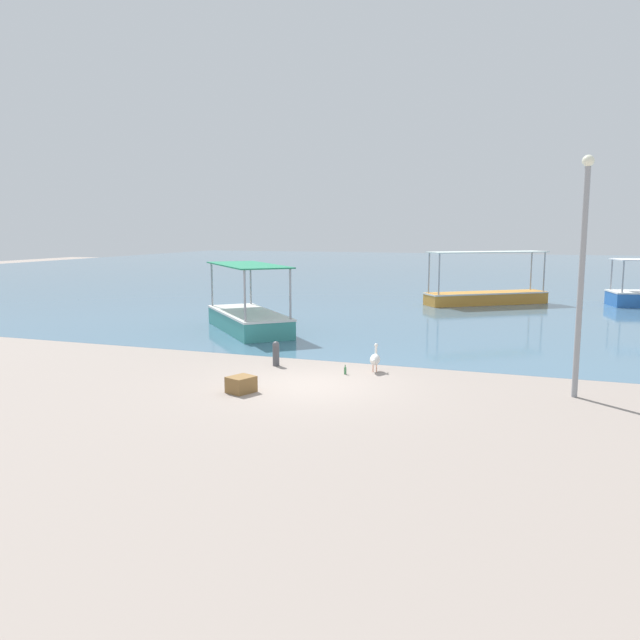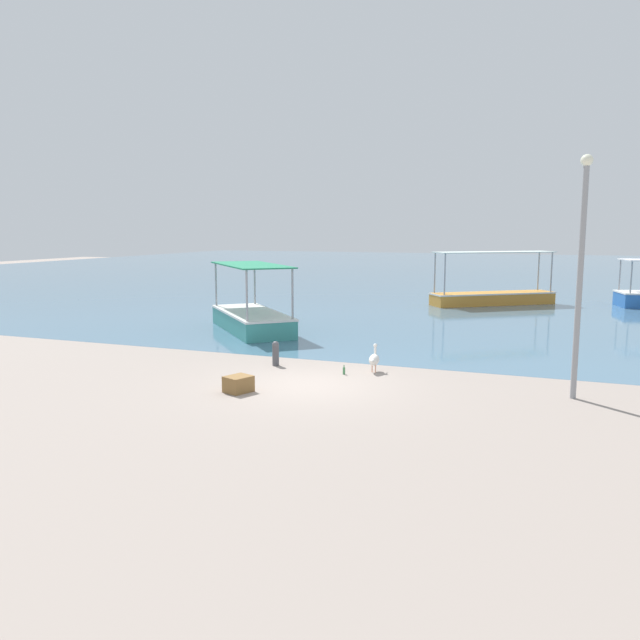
{
  "view_description": "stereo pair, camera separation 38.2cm",
  "coord_description": "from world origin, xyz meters",
  "px_view_note": "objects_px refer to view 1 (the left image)",
  "views": [
    {
      "loc": [
        5.54,
        -14.88,
        4.03
      ],
      "look_at": [
        -0.75,
        2.86,
        1.29
      ],
      "focal_mm": 35.0,
      "sensor_mm": 36.0,
      "label": 1
    },
    {
      "loc": [
        5.9,
        -14.75,
        4.03
      ],
      "look_at": [
        -0.75,
        2.86,
        1.29
      ],
      "focal_mm": 35.0,
      "sensor_mm": 36.0,
      "label": 2
    }
  ],
  "objects_px": {
    "pelican": "(375,359)",
    "mooring_bollard": "(276,353)",
    "lamp_post": "(582,264)",
    "cargo_crate": "(241,384)",
    "glass_bottle": "(345,371)",
    "fishing_boat_far_right": "(249,317)",
    "fishing_boat_near_left": "(486,294)"
  },
  "relations": [
    {
      "from": "cargo_crate",
      "to": "glass_bottle",
      "type": "distance_m",
      "value": 3.32
    },
    {
      "from": "pelican",
      "to": "lamp_post",
      "type": "distance_m",
      "value": 6.06
    },
    {
      "from": "fishing_boat_far_right",
      "to": "mooring_bollard",
      "type": "xyz_separation_m",
      "value": [
        3.61,
        -5.54,
        -0.16
      ]
    },
    {
      "from": "mooring_bollard",
      "to": "glass_bottle",
      "type": "height_order",
      "value": "mooring_bollard"
    },
    {
      "from": "fishing_boat_near_left",
      "to": "pelican",
      "type": "xyz_separation_m",
      "value": [
        -1.6,
        -17.87,
        -0.16
      ]
    },
    {
      "from": "pelican",
      "to": "glass_bottle",
      "type": "xyz_separation_m",
      "value": [
        -0.71,
        -0.58,
        -0.27
      ]
    },
    {
      "from": "fishing_boat_far_right",
      "to": "cargo_crate",
      "type": "relative_size",
      "value": 8.73
    },
    {
      "from": "lamp_post",
      "to": "mooring_bollard",
      "type": "bearing_deg",
      "value": 174.44
    },
    {
      "from": "fishing_boat_near_left",
      "to": "mooring_bollard",
      "type": "bearing_deg",
      "value": -104.28
    },
    {
      "from": "fishing_boat_near_left",
      "to": "cargo_crate",
      "type": "xyz_separation_m",
      "value": [
        -4.18,
        -21.19,
        -0.33
      ]
    },
    {
      "from": "fishing_boat_far_right",
      "to": "lamp_post",
      "type": "distance_m",
      "value": 13.7
    },
    {
      "from": "pelican",
      "to": "mooring_bollard",
      "type": "xyz_separation_m",
      "value": [
        -2.99,
        -0.2,
        0.02
      ]
    },
    {
      "from": "fishing_boat_near_left",
      "to": "mooring_bollard",
      "type": "xyz_separation_m",
      "value": [
        -4.6,
        -18.06,
        -0.14
      ]
    },
    {
      "from": "mooring_bollard",
      "to": "fishing_boat_far_right",
      "type": "bearing_deg",
      "value": 123.06
    },
    {
      "from": "fishing_boat_far_right",
      "to": "glass_bottle",
      "type": "xyz_separation_m",
      "value": [
        5.89,
        -5.92,
        -0.45
      ]
    },
    {
      "from": "fishing_boat_far_right",
      "to": "glass_bottle",
      "type": "bearing_deg",
      "value": -45.17
    },
    {
      "from": "fishing_boat_far_right",
      "to": "pelican",
      "type": "relative_size",
      "value": 6.77
    },
    {
      "from": "fishing_boat_near_left",
      "to": "mooring_bollard",
      "type": "relative_size",
      "value": 8.72
    },
    {
      "from": "fishing_boat_near_left",
      "to": "pelican",
      "type": "bearing_deg",
      "value": -95.13
    },
    {
      "from": "lamp_post",
      "to": "fishing_boat_near_left",
      "type": "bearing_deg",
      "value": 100.94
    },
    {
      "from": "fishing_boat_near_left",
      "to": "glass_bottle",
      "type": "height_order",
      "value": "fishing_boat_near_left"
    },
    {
      "from": "fishing_boat_near_left",
      "to": "pelican",
      "type": "height_order",
      "value": "fishing_boat_near_left"
    },
    {
      "from": "fishing_boat_far_right",
      "to": "lamp_post",
      "type": "bearing_deg",
      "value": -28.15
    },
    {
      "from": "fishing_boat_far_right",
      "to": "pelican",
      "type": "bearing_deg",
      "value": -39.0
    },
    {
      "from": "cargo_crate",
      "to": "glass_bottle",
      "type": "xyz_separation_m",
      "value": [
        1.87,
        2.75,
        -0.1
      ]
    },
    {
      "from": "cargo_crate",
      "to": "lamp_post",
      "type": "bearing_deg",
      "value": 16.58
    },
    {
      "from": "fishing_boat_far_right",
      "to": "cargo_crate",
      "type": "height_order",
      "value": "fishing_boat_far_right"
    },
    {
      "from": "glass_bottle",
      "to": "mooring_bollard",
      "type": "bearing_deg",
      "value": 170.44
    },
    {
      "from": "mooring_bollard",
      "to": "glass_bottle",
      "type": "bearing_deg",
      "value": -9.56
    },
    {
      "from": "fishing_boat_far_right",
      "to": "lamp_post",
      "type": "xyz_separation_m",
      "value": [
        11.85,
        -6.34,
        2.67
      ]
    },
    {
      "from": "cargo_crate",
      "to": "glass_bottle",
      "type": "relative_size",
      "value": 2.31
    },
    {
      "from": "lamp_post",
      "to": "glass_bottle",
      "type": "distance_m",
      "value": 6.74
    }
  ]
}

